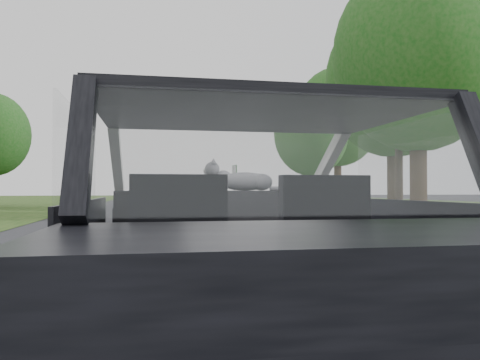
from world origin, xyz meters
name	(u,v)px	position (x,y,z in m)	size (l,w,h in m)	color
ground	(240,353)	(0.00, 0.00, 0.00)	(140.00, 140.00, 0.00)	#333339
subject_car	(240,236)	(0.00, 0.00, 0.72)	(1.80, 4.00, 1.45)	black
dashboard	(224,211)	(0.00, 0.62, 0.85)	(1.58, 0.45, 0.30)	black
driver_seat	(178,214)	(-0.40, -0.29, 0.88)	(0.50, 0.72, 0.42)	black
passenger_seat	(318,212)	(0.40, -0.29, 0.88)	(0.50, 0.72, 0.42)	black
steering_wheel	(173,203)	(-0.40, 0.33, 0.92)	(0.36, 0.36, 0.04)	black
cat	(245,180)	(0.16, 0.63, 1.08)	(0.54, 0.17, 0.24)	gray
guardrail	(322,204)	(4.30, 10.00, 0.58)	(0.05, 90.00, 0.32)	gray
other_car	(171,194)	(0.46, 22.38, 0.72)	(1.72, 4.37, 1.44)	silver
highway_sign	(234,185)	(4.64, 26.38, 1.26)	(0.10, 1.01, 2.52)	#216C2A
utility_pole	(399,102)	(7.73, 11.74, 3.96)	(0.26, 0.26, 7.93)	#4D3D2B
tree_0	(418,93)	(7.74, 10.59, 4.04)	(5.33, 5.33, 8.08)	#165415
tree_1	(393,111)	(9.80, 15.85, 4.42)	(5.83, 5.83, 8.83)	#165415
tree_2	(311,150)	(8.41, 22.57, 3.20)	(4.23, 4.23, 6.41)	#165415
tree_3	(338,137)	(13.51, 30.96, 5.03)	(6.64, 6.64, 10.06)	#165415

